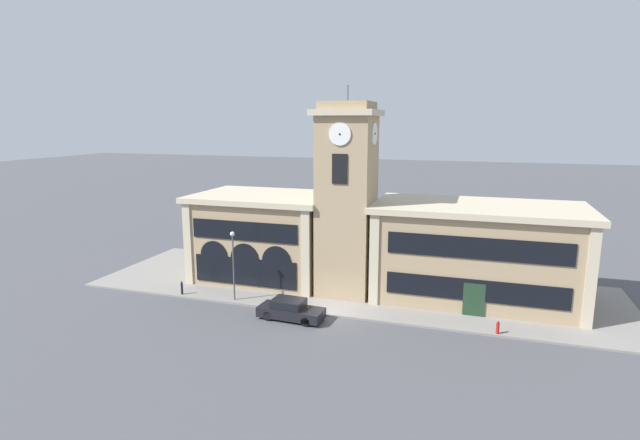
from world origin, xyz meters
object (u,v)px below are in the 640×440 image
(fire_hydrant, at_px, (498,328))
(bollard, at_px, (182,288))
(parked_car_near, at_px, (290,309))
(street_lamp, at_px, (233,255))

(fire_hydrant, bearing_deg, bollard, 179.53)
(parked_car_near, xyz_separation_m, fire_hydrant, (13.88, 1.57, -0.19))
(street_lamp, bearing_deg, fire_hydrant, -1.20)
(parked_car_near, height_order, fire_hydrant, parked_car_near)
(parked_car_near, bearing_deg, bollard, 173.08)
(bollard, distance_m, fire_hydrant, 23.84)
(street_lamp, distance_m, bollard, 5.50)
(parked_car_near, relative_size, street_lamp, 0.88)
(parked_car_near, xyz_separation_m, street_lamp, (-5.39, 1.97, 2.97))
(bollard, relative_size, fire_hydrant, 1.22)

